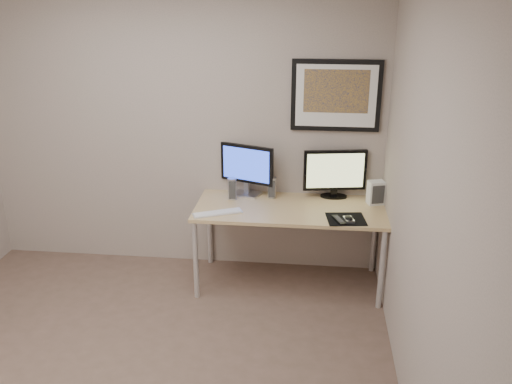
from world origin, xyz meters
TOP-DOWN VIEW (x-y plane):
  - floor at (0.00, 0.00)m, footprint 3.60×3.60m
  - room at (0.00, 0.45)m, footprint 3.60×3.60m
  - desk at (1.00, 1.35)m, footprint 1.60×0.70m
  - framed_art at (1.35, 1.68)m, footprint 0.75×0.04m
  - monitor_large at (0.60, 1.61)m, footprint 0.48×0.23m
  - monitor_tv at (1.37, 1.63)m, footprint 0.55×0.16m
  - speaker_left at (0.49, 1.49)m, footprint 0.09×0.09m
  - speaker_right at (0.83, 1.56)m, footprint 0.08×0.08m
  - keyboard at (0.41, 1.15)m, footprint 0.42×0.27m
  - mousepad at (1.46, 1.14)m, footprint 0.33×0.30m
  - mouse at (1.48, 1.11)m, footprint 0.09×0.12m
  - remote at (1.40, 1.10)m, footprint 0.11×0.18m
  - fan_unit at (1.72, 1.51)m, footprint 0.16×0.13m

SIDE VIEW (x-z plane):
  - floor at x=0.00m, z-range 0.00..0.00m
  - desk at x=1.00m, z-range 0.30..1.03m
  - mousepad at x=1.46m, z-range 0.73..0.73m
  - keyboard at x=0.41m, z-range 0.73..0.74m
  - remote at x=1.40m, z-range 0.73..0.75m
  - mouse at x=1.48m, z-range 0.73..0.77m
  - speaker_right at x=0.83m, z-range 0.73..0.92m
  - speaker_left at x=0.49m, z-range 0.73..0.92m
  - fan_unit at x=1.72m, z-range 0.73..0.93m
  - monitor_tv at x=1.37m, z-range 0.74..1.18m
  - monitor_large at x=0.60m, z-range 0.76..1.21m
  - framed_art at x=1.35m, z-range 1.32..1.92m
  - room at x=0.00m, z-range -0.16..3.44m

